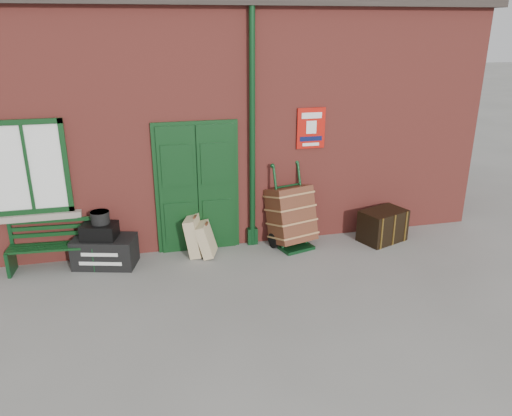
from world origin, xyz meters
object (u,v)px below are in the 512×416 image
object	(u,v)px
houdini_trunk	(105,251)
dark_trunk	(383,226)
porter_trolley	(291,216)
bench	(53,244)

from	to	relation	value
houdini_trunk	dark_trunk	world-z (taller)	dark_trunk
porter_trolley	dark_trunk	world-z (taller)	porter_trolley
dark_trunk	bench	bearing A→B (deg)	157.18
porter_trolley	houdini_trunk	bearing A→B (deg)	165.17
houdini_trunk	porter_trolley	size ratio (longest dim) A/B	0.67
bench	houdini_trunk	bearing A→B (deg)	-1.87
bench	dark_trunk	distance (m)	5.67
houdini_trunk	porter_trolley	distance (m)	3.20
bench	houdini_trunk	world-z (taller)	bench
porter_trolley	dark_trunk	size ratio (longest dim) A/B	1.81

